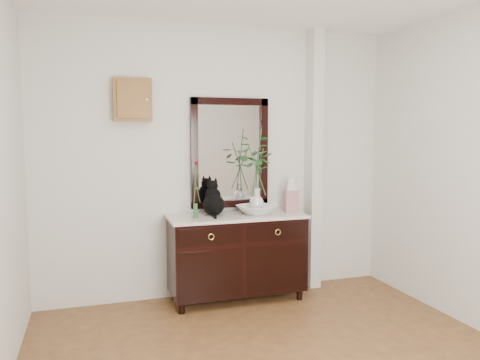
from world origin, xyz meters
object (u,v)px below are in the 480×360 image
object	(u,v)px
sideboard	(237,253)
cat	(214,198)
ginger_jar	(291,194)
lotus_bowl	(257,210)

from	to	relation	value
sideboard	cat	bearing A→B (deg)	164.23
cat	ginger_jar	world-z (taller)	ginger_jar
cat	lotus_bowl	bearing A→B (deg)	-5.89
cat	ginger_jar	bearing A→B (deg)	1.34
cat	ginger_jar	size ratio (longest dim) A/B	0.96
lotus_bowl	ginger_jar	size ratio (longest dim) A/B	1.02
lotus_bowl	ginger_jar	world-z (taller)	ginger_jar
cat	lotus_bowl	size ratio (longest dim) A/B	0.95
sideboard	ginger_jar	distance (m)	0.79
cat	sideboard	bearing A→B (deg)	-10.27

